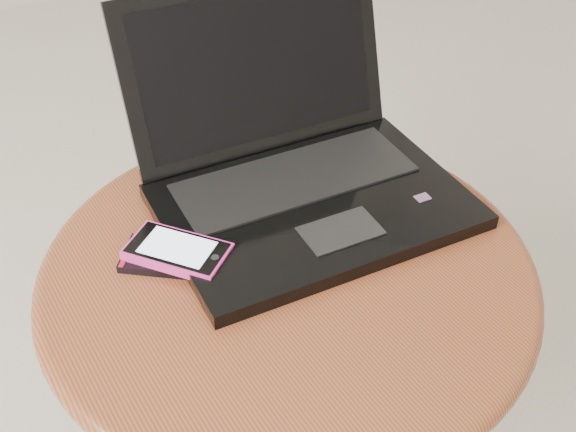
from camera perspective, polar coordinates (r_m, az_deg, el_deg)
table at (r=0.87m, az=-0.02°, el=-8.23°), size 0.57×0.57×0.45m
laptop at (r=0.88m, az=0.69°, el=4.19°), size 0.39×0.35×0.23m
phone_black at (r=0.81m, az=-9.30°, el=-3.30°), size 0.12×0.12×0.01m
phone_pink at (r=0.80m, az=-8.88°, el=-2.83°), size 0.12×0.13×0.01m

